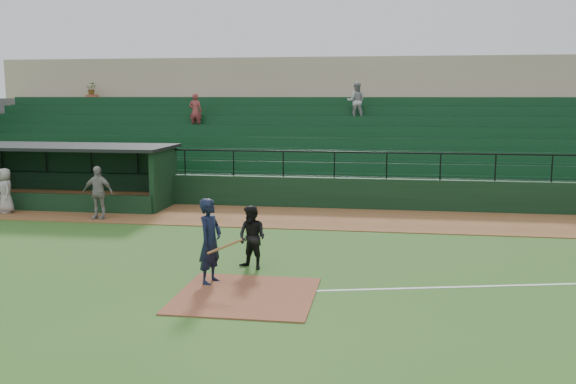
# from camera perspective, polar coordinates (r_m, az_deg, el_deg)

# --- Properties ---
(ground) EXTENTS (90.00, 90.00, 0.00)m
(ground) POSITION_cam_1_polar(r_m,az_deg,el_deg) (14.98, -2.99, -8.18)
(ground) COLOR #2B541B
(ground) RESTS_ON ground
(warning_track) EXTENTS (40.00, 4.00, 0.03)m
(warning_track) POSITION_cam_1_polar(r_m,az_deg,el_deg) (22.64, 1.17, -2.33)
(warning_track) COLOR brown
(warning_track) RESTS_ON ground
(home_plate_dirt) EXTENTS (3.00, 3.00, 0.03)m
(home_plate_dirt) POSITION_cam_1_polar(r_m,az_deg,el_deg) (14.05, -3.84, -9.28)
(home_plate_dirt) COLOR brown
(home_plate_dirt) RESTS_ON ground
(stadium_structure) EXTENTS (38.00, 13.08, 6.40)m
(stadium_structure) POSITION_cam_1_polar(r_m,az_deg,el_deg) (30.70, 3.32, 4.87)
(stadium_structure) COLOR black
(stadium_structure) RESTS_ON ground
(dugout) EXTENTS (8.90, 3.20, 2.42)m
(dugout) POSITION_cam_1_polar(r_m,az_deg,el_deg) (26.97, -19.34, 1.79)
(dugout) COLOR black
(dugout) RESTS_ON ground
(batter_at_plate) EXTENTS (1.12, 0.83, 2.01)m
(batter_at_plate) POSITION_cam_1_polar(r_m,az_deg,el_deg) (14.75, -7.03, -4.45)
(batter_at_plate) COLOR black
(batter_at_plate) RESTS_ON ground
(umpire) EXTENTS (0.98, 0.89, 1.62)m
(umpire) POSITION_cam_1_polar(r_m,az_deg,el_deg) (15.95, -3.27, -4.12)
(umpire) COLOR black
(umpire) RESTS_ON ground
(dugout_player_a) EXTENTS (1.10, 0.47, 1.88)m
(dugout_player_a) POSITION_cam_1_polar(r_m,az_deg,el_deg) (23.25, -16.80, -0.03)
(dugout_player_a) COLOR gray
(dugout_player_a) RESTS_ON warning_track
(dugout_player_b) EXTENTS (0.96, 0.95, 1.67)m
(dugout_player_b) POSITION_cam_1_polar(r_m,az_deg,el_deg) (25.61, -24.14, 0.12)
(dugout_player_b) COLOR #9F9A95
(dugout_player_b) RESTS_ON warning_track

